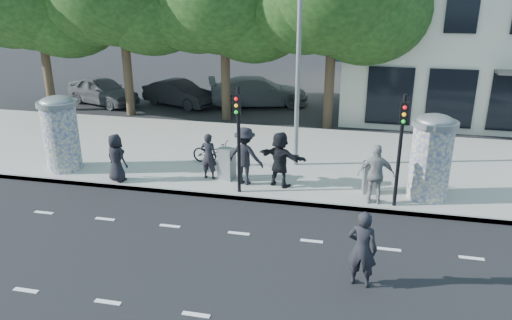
% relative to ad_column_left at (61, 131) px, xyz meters
% --- Properties ---
extents(ground, '(120.00, 120.00, 0.00)m').
position_rel_ad_column_left_xyz_m(ground, '(7.20, -4.50, -1.54)').
color(ground, black).
rests_on(ground, ground).
extents(sidewalk, '(40.00, 8.00, 0.15)m').
position_rel_ad_column_left_xyz_m(sidewalk, '(7.20, 3.00, -1.46)').
color(sidewalk, gray).
rests_on(sidewalk, ground).
extents(curb, '(40.00, 0.10, 0.16)m').
position_rel_ad_column_left_xyz_m(curb, '(7.20, -0.95, -1.46)').
color(curb, slate).
rests_on(curb, ground).
extents(lane_dash_near, '(32.00, 0.12, 0.01)m').
position_rel_ad_column_left_xyz_m(lane_dash_near, '(7.20, -6.70, -1.53)').
color(lane_dash_near, silver).
rests_on(lane_dash_near, ground).
extents(lane_dash_far, '(32.00, 0.12, 0.01)m').
position_rel_ad_column_left_xyz_m(lane_dash_far, '(7.20, -3.10, -1.53)').
color(lane_dash_far, silver).
rests_on(lane_dash_far, ground).
extents(ad_column_left, '(1.36, 1.36, 2.65)m').
position_rel_ad_column_left_xyz_m(ad_column_left, '(0.00, 0.00, 0.00)').
color(ad_column_left, beige).
rests_on(ad_column_left, sidewalk).
extents(ad_column_right, '(1.36, 1.36, 2.65)m').
position_rel_ad_column_left_xyz_m(ad_column_right, '(12.40, 0.20, 0.00)').
color(ad_column_right, beige).
rests_on(ad_column_right, sidewalk).
extents(traffic_pole_near, '(0.22, 0.31, 3.40)m').
position_rel_ad_column_left_xyz_m(traffic_pole_near, '(6.60, -0.71, 0.69)').
color(traffic_pole_near, black).
rests_on(traffic_pole_near, sidewalk).
extents(traffic_pole_far, '(0.22, 0.31, 3.40)m').
position_rel_ad_column_left_xyz_m(traffic_pole_far, '(11.40, -0.71, 0.69)').
color(traffic_pole_far, black).
rests_on(traffic_pole_far, sidewalk).
extents(street_lamp, '(0.25, 0.93, 8.00)m').
position_rel_ad_column_left_xyz_m(street_lamp, '(8.00, 2.13, 3.26)').
color(street_lamp, slate).
rests_on(street_lamp, sidewalk).
extents(ped_a, '(0.93, 0.77, 1.63)m').
position_rel_ad_column_left_xyz_m(ped_a, '(2.39, -0.64, -0.57)').
color(ped_a, black).
rests_on(ped_a, sidewalk).
extents(ped_b, '(0.61, 0.42, 1.59)m').
position_rel_ad_column_left_xyz_m(ped_b, '(5.32, 0.24, -0.59)').
color(ped_b, black).
rests_on(ped_b, sidewalk).
extents(ped_d, '(1.35, 0.92, 1.93)m').
position_rel_ad_column_left_xyz_m(ped_d, '(6.62, 0.06, -0.42)').
color(ped_d, black).
rests_on(ped_d, sidewalk).
extents(ped_e, '(1.11, 0.66, 1.85)m').
position_rel_ad_column_left_xyz_m(ped_e, '(10.80, -0.60, -0.46)').
color(ped_e, gray).
rests_on(ped_e, sidewalk).
extents(ped_f, '(1.81, 1.16, 1.84)m').
position_rel_ad_column_left_xyz_m(ped_f, '(7.78, 0.11, -0.47)').
color(ped_f, black).
rests_on(ped_f, sidewalk).
extents(man_road, '(0.74, 0.56, 1.83)m').
position_rel_ad_column_left_xyz_m(man_road, '(10.49, -4.84, -0.62)').
color(man_road, black).
rests_on(man_road, ground).
extents(bicycle, '(0.80, 1.74, 0.88)m').
position_rel_ad_column_left_xyz_m(bicycle, '(5.06, 1.62, -0.95)').
color(bicycle, black).
rests_on(bicycle, sidewalk).
extents(cabinet_left, '(0.62, 0.53, 1.09)m').
position_rel_ad_column_left_xyz_m(cabinet_left, '(5.92, 0.32, -0.84)').
color(cabinet_left, gray).
rests_on(cabinet_left, sidewalk).
extents(cabinet_right, '(0.54, 0.43, 1.02)m').
position_rel_ad_column_left_xyz_m(cabinet_right, '(10.68, 0.16, -0.88)').
color(cabinet_right, gray).
rests_on(cabinet_right, sidewalk).
extents(car_left, '(3.28, 4.75, 1.50)m').
position_rel_ad_column_left_xyz_m(car_left, '(-3.79, 9.80, -0.79)').
color(car_left, '#47494E').
rests_on(car_left, ground).
extents(car_mid, '(2.85, 4.44, 1.38)m').
position_rel_ad_column_left_xyz_m(car_mid, '(0.45, 10.32, -0.85)').
color(car_mid, black).
rests_on(car_mid, ground).
extents(car_right, '(3.83, 5.82, 1.57)m').
position_rel_ad_column_left_xyz_m(car_right, '(4.65, 11.36, -0.75)').
color(car_right, slate).
rests_on(car_right, ground).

